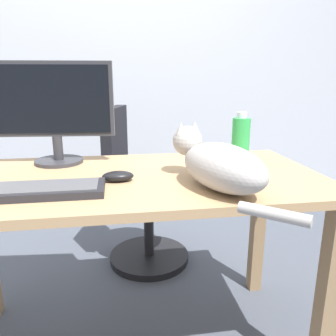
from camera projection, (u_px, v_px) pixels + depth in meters
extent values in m
cube|color=silver|center=(119.00, 50.00, 2.56)|extent=(6.00, 0.04, 2.60)
cube|color=tan|center=(130.00, 180.00, 1.23)|extent=(1.43, 0.70, 0.03)
cube|color=#977752|center=(327.00, 299.00, 1.15)|extent=(0.06, 0.06, 0.71)
cube|color=#977752|center=(258.00, 227.00, 1.70)|extent=(0.06, 0.06, 0.71)
cylinder|color=black|center=(149.00, 257.00, 2.07)|extent=(0.48, 0.48, 0.04)
cylinder|color=black|center=(149.00, 224.00, 2.01)|extent=(0.06, 0.06, 0.48)
cylinder|color=black|center=(148.00, 182.00, 1.94)|extent=(0.44, 0.44, 0.06)
cube|color=black|center=(115.00, 143.00, 1.90)|extent=(0.15, 0.36, 0.40)
cylinder|color=#333338|center=(59.00, 161.00, 1.41)|extent=(0.20, 0.20, 0.01)
cylinder|color=#333338|center=(58.00, 148.00, 1.40)|extent=(0.04, 0.04, 0.10)
cube|color=#333338|center=(54.00, 99.00, 1.35)|extent=(0.48, 0.07, 0.30)
cube|color=black|center=(53.00, 100.00, 1.33)|extent=(0.45, 0.04, 0.27)
cube|color=#232328|center=(32.00, 191.00, 1.03)|extent=(0.44, 0.15, 0.02)
cube|color=#515156|center=(32.00, 187.00, 1.02)|extent=(0.40, 0.12, 0.00)
ellipsoid|color=#B2ADA8|center=(223.00, 167.00, 1.06)|extent=(0.29, 0.40, 0.15)
sphere|color=#B2ADA8|center=(188.00, 141.00, 1.22)|extent=(0.11, 0.11, 0.11)
cone|color=#B2ADA8|center=(181.00, 128.00, 1.20)|extent=(0.04, 0.04, 0.04)
cone|color=#B2ADA8|center=(195.00, 127.00, 1.22)|extent=(0.04, 0.04, 0.04)
cylinder|color=#B2ADA8|center=(274.00, 214.00, 0.83)|extent=(0.16, 0.14, 0.03)
ellipsoid|color=black|center=(118.00, 176.00, 1.16)|extent=(0.11, 0.06, 0.04)
cylinder|color=green|center=(241.00, 140.00, 1.41)|extent=(0.08, 0.08, 0.19)
cylinder|color=silver|center=(242.00, 115.00, 1.38)|extent=(0.04, 0.04, 0.02)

